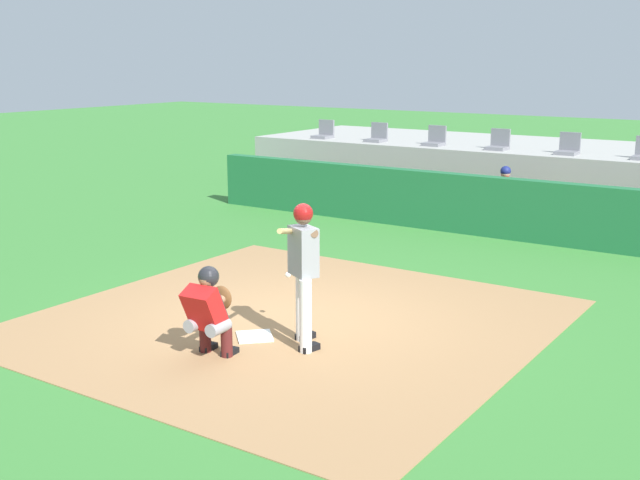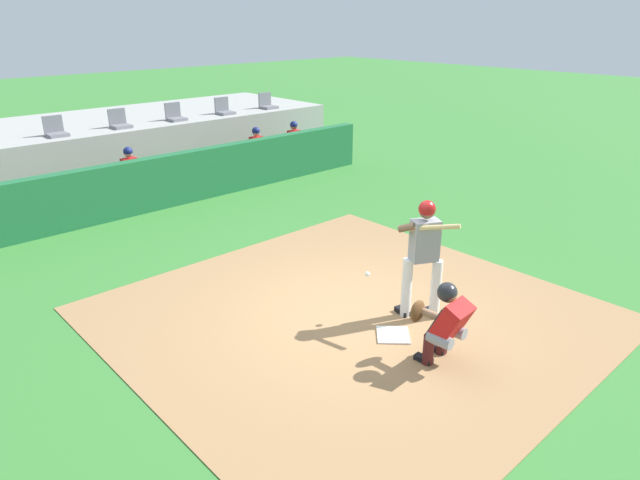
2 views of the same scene
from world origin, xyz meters
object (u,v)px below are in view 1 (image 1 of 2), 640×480
at_px(home_plate, 255,336).
at_px(stadium_seat_4, 568,148).
at_px(catcher_crouched, 210,309).
at_px(stadium_seat_2, 435,140).
at_px(stadium_seat_0, 324,133).
at_px(batter_at_plate, 303,266).
at_px(stadium_seat_3, 498,144).
at_px(dugout_player_0, 502,196).
at_px(stadium_seat_1, 377,136).

height_order(home_plate, stadium_seat_4, stadium_seat_4).
height_order(catcher_crouched, stadium_seat_2, stadium_seat_2).
distance_m(home_plate, stadium_seat_0, 11.76).
relative_size(home_plate, batter_at_plate, 0.24).
relative_size(stadium_seat_0, stadium_seat_3, 1.00).
distance_m(stadium_seat_2, stadium_seat_4, 3.25).
height_order(stadium_seat_0, stadium_seat_4, same).
height_order(batter_at_plate, stadium_seat_3, stadium_seat_3).
distance_m(batter_at_plate, stadium_seat_4, 10.09).
relative_size(catcher_crouched, stadium_seat_2, 3.72).
height_order(home_plate, stadium_seat_2, stadium_seat_2).
relative_size(dugout_player_0, stadium_seat_3, 2.71).
relative_size(stadium_seat_2, stadium_seat_3, 1.00).
height_order(stadium_seat_2, stadium_seat_4, same).
distance_m(stadium_seat_0, stadium_seat_4, 6.50).
xyz_separation_m(dugout_player_0, stadium_seat_3, (-0.93, 2.03, 0.86)).
xyz_separation_m(batter_at_plate, stadium_seat_3, (-1.50, 10.08, 0.50)).
relative_size(stadium_seat_1, stadium_seat_2, 1.00).
relative_size(catcher_crouched, stadium_seat_0, 3.72).
distance_m(dugout_player_0, stadium_seat_2, 3.38).
bearing_deg(batter_at_plate, catcher_crouched, -128.19).
height_order(home_plate, stadium_seat_3, stadium_seat_3).
bearing_deg(stadium_seat_3, stadium_seat_2, 180.00).
relative_size(stadium_seat_0, stadium_seat_1, 1.00).
xyz_separation_m(home_plate, stadium_seat_1, (-4.06, 10.18, 1.51)).
bearing_deg(dugout_player_0, stadium_seat_0, 160.68).
bearing_deg(home_plate, stadium_seat_1, 111.76).
distance_m(batter_at_plate, stadium_seat_1, 11.15).
distance_m(home_plate, dugout_player_0, 8.17).
bearing_deg(dugout_player_0, stadium_seat_2, 141.45).
bearing_deg(catcher_crouched, stadium_seat_0, 117.28).
relative_size(batter_at_plate, stadium_seat_2, 3.76).
distance_m(catcher_crouched, stadium_seat_2, 11.29).
xyz_separation_m(catcher_crouched, dugout_player_0, (0.14, 8.95, 0.07)).
bearing_deg(batter_at_plate, stadium_seat_2, 107.25).
xyz_separation_m(stadium_seat_0, stadium_seat_1, (1.62, 0.00, 0.00)).
xyz_separation_m(batter_at_plate, stadium_seat_4, (0.12, 10.08, 0.50)).
height_order(home_plate, catcher_crouched, catcher_crouched).
distance_m(home_plate, stadium_seat_2, 10.58).
xyz_separation_m(dugout_player_0, stadium_seat_1, (-4.18, 2.03, 0.86)).
height_order(stadium_seat_1, stadium_seat_2, same).
height_order(dugout_player_0, stadium_seat_1, stadium_seat_1).
xyz_separation_m(catcher_crouched, stadium_seat_0, (-5.67, 10.99, 0.93)).
bearing_deg(home_plate, stadium_seat_0, 119.19).
height_order(dugout_player_0, stadium_seat_2, stadium_seat_2).
xyz_separation_m(home_plate, stadium_seat_3, (-0.81, 10.18, 1.51)).
distance_m(stadium_seat_1, stadium_seat_3, 3.25).
height_order(stadium_seat_3, stadium_seat_4, same).
height_order(batter_at_plate, catcher_crouched, batter_at_plate).
xyz_separation_m(catcher_crouched, stadium_seat_3, (-0.79, 10.99, 0.93)).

